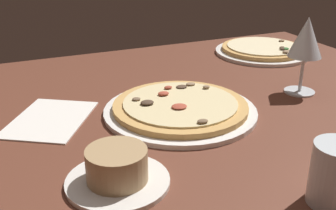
{
  "coord_description": "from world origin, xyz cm",
  "views": [
    {
      "loc": [
        27.68,
        69.92,
        40.24
      ],
      "look_at": [
        -3.41,
        -1.35,
        7.0
      ],
      "focal_mm": 44.46,
      "sensor_mm": 36.0,
      "label": 1
    }
  ],
  "objects": [
    {
      "name": "dining_table",
      "position": [
        0.0,
        0.0,
        2.0
      ],
      "size": [
        150.0,
        110.0,
        4.0
      ],
      "primitive_type": "cube",
      "color": "brown",
      "rests_on": "ground"
    },
    {
      "name": "pizza_main",
      "position": [
        -6.81,
        -2.72,
        5.19
      ],
      "size": [
        32.33,
        32.33,
        3.37
      ],
      "color": "white",
      "rests_on": "dining_table"
    },
    {
      "name": "pizza_side",
      "position": [
        -49.65,
        -33.55,
        5.18
      ],
      "size": [
        29.06,
        29.06,
        3.35
      ],
      "color": "white",
      "rests_on": "dining_table"
    },
    {
      "name": "ramekin_on_saucer",
      "position": [
        13.16,
        17.36,
        6.41
      ],
      "size": [
        16.09,
        16.09,
        5.88
      ],
      "color": "silver",
      "rests_on": "dining_table"
    },
    {
      "name": "wine_glass_near",
      "position": [
        -38.08,
        -2.33,
        16.83
      ],
      "size": [
        7.77,
        7.77,
        18.05
      ],
      "color": "silver",
      "rests_on": "dining_table"
    },
    {
      "name": "water_glass",
      "position": [
        -13.41,
        34.07,
        8.02
      ],
      "size": [
        7.12,
        7.12,
        9.28
      ],
      "color": "silver",
      "rests_on": "dining_table"
    },
    {
      "name": "paper_menu",
      "position": [
        19.0,
        -10.32,
        4.15
      ],
      "size": [
        22.49,
        24.18,
        0.3
      ],
      "primitive_type": "cube",
      "rotation": [
        0.0,
        0.0,
        -0.56
      ],
      "color": "white",
      "rests_on": "dining_table"
    }
  ]
}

